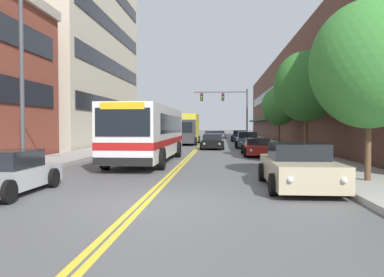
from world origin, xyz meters
TOP-DOWN VIEW (x-y plane):
  - ground_plane at (0.00, 37.00)m, footprint 240.00×240.00m
  - sidewalk_left at (-7.06, 37.00)m, footprint 3.13×106.00m
  - sidewalk_right at (7.06, 37.00)m, footprint 3.13×106.00m
  - centre_line at (0.00, 37.00)m, footprint 0.34×106.00m
  - office_tower_left at (-14.87, 28.10)m, footprint 12.08×21.93m
  - storefront_row_right at (12.86, 37.00)m, footprint 9.10×68.00m
  - city_bus at (-1.92, 10.96)m, footprint 2.84×11.03m
  - car_white_parked_left_near at (-4.28, 24.67)m, footprint 2.18×4.88m
  - car_silver_parked_left_mid at (-4.26, 0.99)m, footprint 2.03×4.21m
  - car_charcoal_parked_left_far at (-4.30, 32.25)m, footprint 2.19×4.73m
  - car_beige_parked_right_foreground at (4.43, 2.75)m, footprint 2.18×4.63m
  - car_red_parked_right_mid at (4.40, 15.65)m, footprint 1.97×4.82m
  - car_navy_parked_right_far at (4.32, 37.82)m, footprint 2.01×4.36m
  - car_slate_blue_parked_right_end at (4.35, 24.18)m, footprint 2.13×4.18m
  - car_dark_grey_moving_lead at (1.81, 49.74)m, footprint 2.04×4.75m
  - car_black_moving_second at (1.29, 22.57)m, footprint 1.99×4.45m
  - car_champagne_moving_third at (0.75, 40.91)m, footprint 2.16×4.39m
  - box_truck at (-1.69, 30.63)m, footprint 2.65×7.77m
  - traffic_signal_mast at (2.94, 36.75)m, footprint 6.61×0.38m
  - street_lamp_left_near at (-4.96, 4.00)m, footprint 2.51×0.28m
  - street_tree_right_near at (6.78, 3.33)m, footprint 3.78×3.78m
  - street_tree_right_mid at (6.79, 12.37)m, footprint 3.62×3.62m
  - street_tree_right_far at (7.13, 24.24)m, footprint 3.09×3.09m

SIDE VIEW (x-z plane):
  - ground_plane at x=0.00m, z-range 0.00..0.00m
  - centre_line at x=0.00m, z-range 0.00..0.01m
  - sidewalk_left at x=-7.06m, z-range 0.00..0.18m
  - sidewalk_right at x=7.06m, z-range 0.00..0.18m
  - car_red_parked_right_mid at x=4.40m, z-range -0.02..1.12m
  - car_charcoal_parked_left_far at x=-4.30m, z-range -0.02..1.14m
  - car_silver_parked_left_mid at x=-4.26m, z-range -0.05..1.20m
  - car_dark_grey_moving_lead at x=1.81m, z-range -0.02..1.19m
  - car_black_moving_second at x=1.29m, z-range -0.04..1.24m
  - car_champagne_moving_third at x=0.75m, z-range -0.04..1.26m
  - car_white_parked_left_near at x=-4.28m, z-range -0.05..1.31m
  - car_beige_parked_right_foreground at x=4.43m, z-range -0.05..1.35m
  - car_navy_parked_right_far at x=4.32m, z-range -0.04..1.36m
  - car_slate_blue_parked_right_end at x=4.35m, z-range -0.06..1.38m
  - box_truck at x=-1.69m, z-range 0.02..3.26m
  - city_bus at x=-1.92m, z-range 0.20..3.14m
  - street_tree_right_far at x=7.13m, z-range 1.09..6.33m
  - street_tree_right_near at x=6.78m, z-range 1.02..6.87m
  - street_tree_right_mid at x=6.79m, z-range 1.19..7.19m
  - traffic_signal_mast at x=2.94m, z-range 1.39..7.84m
  - street_lamp_left_near at x=-4.96m, z-range 0.79..9.17m
  - storefront_row_right at x=12.86m, z-range -0.01..10.41m
  - office_tower_left at x=-14.87m, z-range 0.00..27.54m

